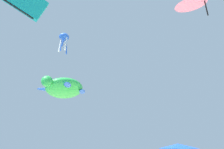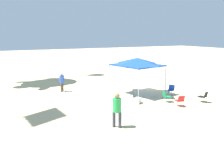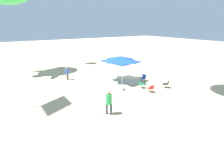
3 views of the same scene
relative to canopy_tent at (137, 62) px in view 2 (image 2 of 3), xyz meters
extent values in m
cube|color=#D6BC8C|center=(2.00, -2.48, -2.76)|extent=(120.00, 120.00, 0.10)
cylinder|color=#B7B7BC|center=(-1.39, -1.86, -1.52)|extent=(0.07, 0.07, 2.40)
cylinder|color=#B7B7BC|center=(2.01, -1.18, -1.52)|extent=(0.07, 0.07, 2.40)
cylinder|color=#B7B7BC|center=(-2.01, 1.18, -1.52)|extent=(0.07, 0.07, 2.40)
cylinder|color=#B7B7BC|center=(1.39, 1.86, -1.52)|extent=(0.07, 0.07, 2.40)
cube|color=blue|center=(0.00, 0.00, -0.27)|extent=(4.10, 3.81, 0.10)
pyramid|color=blue|center=(0.00, 0.00, 0.06)|extent=(4.02, 3.73, 0.56)
cylinder|color=black|center=(-1.48, -1.87, -2.51)|extent=(0.02, 0.02, 0.40)
cylinder|color=black|center=(-1.95, -2.11, -2.51)|extent=(0.02, 0.02, 0.40)
cylinder|color=black|center=(-1.25, -2.33, -2.51)|extent=(0.02, 0.02, 0.40)
cylinder|color=black|center=(-1.71, -2.57, -2.51)|extent=(0.02, 0.02, 0.40)
cube|color=blue|center=(-1.60, -2.22, -2.31)|extent=(0.70, 0.70, 0.03)
cube|color=blue|center=(-1.47, -2.48, -2.10)|extent=(0.50, 0.34, 0.41)
cylinder|color=black|center=(-4.03, -3.05, -2.51)|extent=(0.02, 0.02, 0.40)
cylinder|color=black|center=(-4.19, -2.55, -2.51)|extent=(0.02, 0.02, 0.40)
cylinder|color=black|center=(-4.52, -3.21, -2.51)|extent=(0.02, 0.02, 0.40)
cylinder|color=black|center=(-4.69, -2.72, -2.51)|extent=(0.02, 0.02, 0.40)
cube|color=black|center=(-4.36, -2.88, -2.31)|extent=(0.66, 0.66, 0.03)
cube|color=black|center=(-4.63, -2.98, -2.10)|extent=(0.28, 0.51, 0.41)
cylinder|color=black|center=(-4.19, -0.92, -2.51)|extent=(0.02, 0.02, 0.40)
cylinder|color=black|center=(-4.10, -0.41, -2.51)|extent=(0.02, 0.02, 0.40)
cylinder|color=black|center=(-4.70, -0.82, -2.51)|extent=(0.02, 0.02, 0.40)
cylinder|color=black|center=(-4.61, -0.31, -2.51)|extent=(0.02, 0.02, 0.40)
cube|color=red|center=(-4.40, -0.62, -2.31)|extent=(0.61, 0.61, 0.03)
cube|color=red|center=(-4.68, -0.56, -2.10)|extent=(0.22, 0.51, 0.41)
cylinder|color=black|center=(-3.45, -0.86, -2.51)|extent=(0.02, 0.02, 0.40)
cylinder|color=black|center=(-2.93, -0.91, -2.51)|extent=(0.02, 0.02, 0.40)
cylinder|color=black|center=(-3.40, -0.34, -2.51)|extent=(0.02, 0.02, 0.40)
cylinder|color=black|center=(-2.88, -0.39, -2.51)|extent=(0.02, 0.02, 0.40)
cube|color=#198C4C|center=(-3.16, -0.62, -2.31)|extent=(0.57, 0.57, 0.03)
cube|color=#198C4C|center=(-3.13, -0.34, -2.10)|extent=(0.50, 0.18, 0.41)
cube|color=white|center=(-2.44, 1.53, -2.53)|extent=(0.68, 0.72, 0.36)
cube|color=white|center=(-2.44, 1.53, -2.33)|extent=(0.70, 0.74, 0.04)
cylinder|color=brown|center=(3.95, 5.20, -2.33)|extent=(0.15, 0.15, 0.76)
cylinder|color=brown|center=(3.71, 5.38, -2.33)|extent=(0.15, 0.15, 0.76)
cylinder|color=blue|center=(3.83, 5.29, -1.62)|extent=(0.40, 0.40, 0.67)
sphere|color=beige|center=(3.83, 5.29, -1.16)|extent=(0.25, 0.25, 0.25)
cylinder|color=#33384C|center=(-5.83, 5.30, -2.28)|extent=(0.17, 0.17, 0.87)
cylinder|color=#33384C|center=(-6.08, 5.07, -2.28)|extent=(0.17, 0.17, 0.87)
cylinder|color=green|center=(-5.95, 5.18, -1.47)|extent=(0.45, 0.45, 0.76)
sphere|color=#A87A56|center=(-5.95, 5.18, -0.95)|extent=(0.28, 0.28, 0.28)
camera|label=1|loc=(-12.27, 22.46, 0.16)|focal=30.26mm
camera|label=2|loc=(-17.51, 11.54, 2.34)|focal=40.89mm
camera|label=3|loc=(-15.60, 10.91, 3.85)|focal=26.55mm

